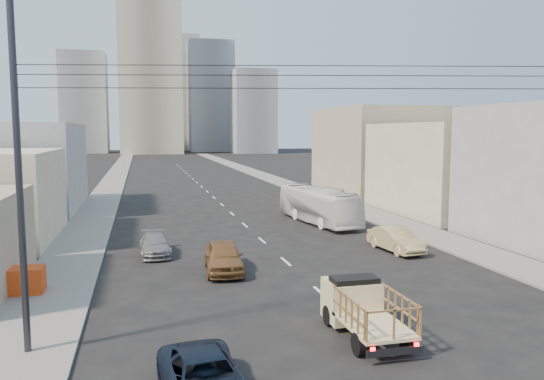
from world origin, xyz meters
name	(u,v)px	position (x,y,z in m)	size (l,w,h in m)	color
ground	(408,370)	(0.00, 0.00, 0.00)	(420.00, 420.00, 0.00)	black
sidewalk_left	(114,179)	(-11.75, 70.00, 0.06)	(3.50, 180.00, 0.12)	slate
sidewalk_right	(264,176)	(11.75, 70.00, 0.06)	(3.50, 180.00, 0.12)	slate
lane_dashes	(204,189)	(0.00, 53.00, 0.01)	(0.15, 104.00, 0.01)	silver
flatbed_pickup	(363,305)	(-0.20, 2.92, 1.09)	(1.95, 4.41, 1.90)	beige
navy_pickup	(205,380)	(-6.23, -0.46, 0.63)	(2.10, 4.55, 1.27)	black
city_bus	(318,205)	(5.90, 25.64, 1.43)	(2.41, 10.30, 2.87)	white
sedan_brown	(224,257)	(-3.72, 12.71, 0.80)	(1.88, 4.67, 1.59)	brown
sedan_tan	(396,240)	(7.17, 14.85, 0.73)	(1.54, 4.42, 1.46)	tan
sedan_grey	(155,245)	(-7.07, 17.44, 0.61)	(1.72, 4.23, 1.23)	slate
streetlamp_left	(22,158)	(-11.39, 4.00, 6.44)	(2.36, 0.25, 12.00)	#2D2D33
overhead_wires	(392,77)	(0.00, 1.50, 8.97)	(23.01, 5.02, 0.72)	black
crate_stack	(22,280)	(-13.00, 10.87, 0.69)	(1.80, 1.20, 1.14)	#C74012
bldg_right_mid	(454,168)	(19.50, 28.00, 4.00)	(11.00, 14.00, 8.00)	#B1AB8F
bldg_right_far	(381,151)	(20.00, 44.00, 5.00)	(12.00, 16.00, 10.00)	gray
bldg_left_far	(10,167)	(-19.50, 39.00, 4.00)	(12.00, 16.00, 8.00)	gray
high_rise_tower	(150,63)	(-4.00, 170.00, 30.00)	(20.00, 20.00, 60.00)	gray
midrise_ne	(210,97)	(18.00, 185.00, 20.00)	(16.00, 16.00, 40.00)	gray
midrise_nw	(85,103)	(-26.00, 180.00, 17.00)	(15.00, 15.00, 34.00)	gray
midrise_back	(175,94)	(6.00, 200.00, 22.00)	(18.00, 18.00, 44.00)	gray
midrise_east	(253,112)	(30.00, 165.00, 14.00)	(14.00, 14.00, 28.00)	gray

